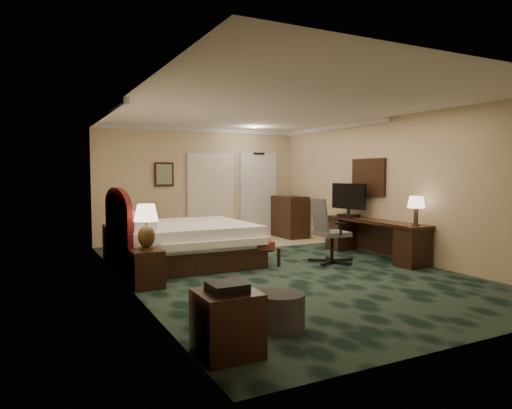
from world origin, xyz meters
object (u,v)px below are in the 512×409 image
desk_chair (332,231)px  nightstand_far (119,242)px  bed_bench (254,249)px  lamp_near (146,227)px  nightstand_near (146,268)px  minibar (290,217)px  side_table (227,323)px  desk (373,239)px  ottoman (281,311)px  tv (349,200)px  bed (184,244)px  lamp_far (119,208)px

desk_chair → nightstand_far: bearing=153.1°
bed_bench → lamp_near: bearing=-140.8°
nightstand_near → minibar: (4.44, 3.39, 0.25)m
nightstand_near → side_table: side_table is taller
lamp_near → minibar: bearing=37.0°
desk → minibar: 3.06m
bed_bench → side_table: side_table is taller
ottoman → side_table: size_ratio=0.89×
lamp_near → tv: 4.56m
bed → nightstand_near: size_ratio=4.24×
lamp_far → minibar: size_ratio=0.62×
bed → minibar: size_ratio=2.19×
lamp_far → tv: bearing=-15.1°
desk_chair → minibar: size_ratio=1.14×
bed → desk_chair: (2.40, -1.18, 0.23)m
bed → ottoman: 3.75m
lamp_near → desk: lamp_near is taller
nightstand_far → side_table: (0.02, -5.06, -0.04)m
nightstand_near → tv: (4.46, 1.08, 0.80)m
side_table → desk: 5.38m
tv → desk_chair: bearing=-149.4°
bed → bed_bench: (1.21, -0.42, -0.13)m
desk → tv: bearing=90.8°
nightstand_far → ottoman: 4.73m
side_table → tv: bearing=41.1°
nightstand_far → lamp_near: bearing=-90.6°
nightstand_near → minibar: size_ratio=0.52×
nightstand_far → desk: (4.43, -1.97, 0.03)m
side_table → desk_chair: desk_chair is taller
nightstand_near → lamp_near: size_ratio=0.84×
nightstand_far → minibar: 4.53m
desk → lamp_near: bearing=-176.5°
bed → minibar: 3.97m
nightstand_far → tv: size_ratio=0.74×
desk → nightstand_far: bearing=156.0°
ottoman → desk_chair: desk_chair is taller
nightstand_far → nightstand_near: bearing=-91.2°
nightstand_far → ottoman: (0.80, -4.66, -0.14)m
side_table → bed_bench: bearing=59.9°
bed → desk_chair: bearing=-26.3°
nightstand_near → minibar: minibar is taller
bed_bench → minibar: (2.22, 2.42, 0.29)m
bed_bench → tv: 2.40m
bed → desk: 3.62m
lamp_near → desk_chair: 3.40m
bed → side_table: size_ratio=3.96×
bed_bench → tv: size_ratio=1.53×
desk_chair → bed_bench: bearing=152.4°
nightstand_far → side_table: nightstand_far is taller
bed → lamp_far: (-0.97, 0.88, 0.62)m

